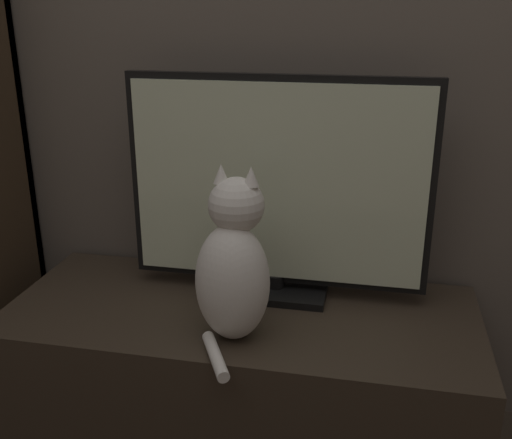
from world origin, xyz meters
The scene contains 3 objects.
tv_stand centered at (0.00, 0.92, 0.21)m, with size 1.23×0.52×0.41m.
tv centered at (0.07, 1.03, 0.71)m, with size 0.79×0.17×0.59m.
cat centered at (0.01, 0.79, 0.59)m, with size 0.20×0.30×0.42m.
Camera 1 is at (0.32, -0.43, 1.17)m, focal length 42.00 mm.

